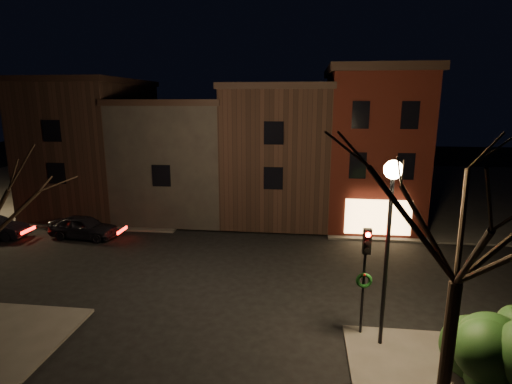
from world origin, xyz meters
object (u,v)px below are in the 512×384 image
traffic_signal (365,265)px  parked_car_a (84,227)px  street_lamp_near (391,204)px  bare_tree_right (467,193)px

traffic_signal → parked_car_a: 18.32m
parked_car_a → traffic_signal: bearing=-114.7°
street_lamp_near → traffic_signal: (-0.60, 0.49, -2.37)m
street_lamp_near → bare_tree_right: 2.98m
traffic_signal → street_lamp_near: bearing=-39.4°
street_lamp_near → parked_car_a: street_lamp_near is taller
bare_tree_right → traffic_signal: bearing=122.4°
street_lamp_near → bare_tree_right: (1.30, -2.50, 0.97)m
street_lamp_near → parked_car_a: size_ratio=1.53×
parked_car_a → bare_tree_right: bearing=-119.2°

